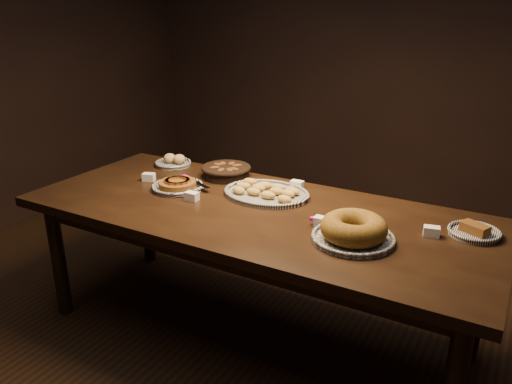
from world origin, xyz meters
The scene contains 9 objects.
ground centered at (0.00, 0.00, 0.00)m, with size 5.00×5.00×0.00m, color black.
buffet_table centered at (0.00, 0.00, 0.68)m, with size 2.40×1.00×0.75m.
apple_tart_plate centered at (-0.51, 0.04, 0.77)m, with size 0.34×0.29×0.06m.
madeleine_platter centered at (-0.03, 0.19, 0.77)m, with size 0.48×0.39×0.05m.
bundt_cake_plate centered at (0.57, -0.11, 0.80)m, with size 0.42×0.37×0.11m.
croissant_basket centered at (-0.39, 0.35, 0.79)m, with size 0.34×0.34×0.07m.
bread_roll_plate centered at (-0.82, 0.38, 0.77)m, with size 0.23×0.23×0.07m.
loaf_plate centered at (1.02, 0.21, 0.77)m, with size 0.23×0.23×0.05m.
tent_cards centered at (0.04, 0.09, 0.77)m, with size 1.69×0.49×0.04m.
Camera 1 is at (1.17, -2.04, 1.71)m, focal length 35.00 mm.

